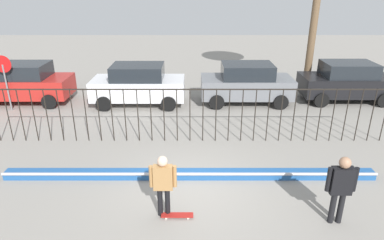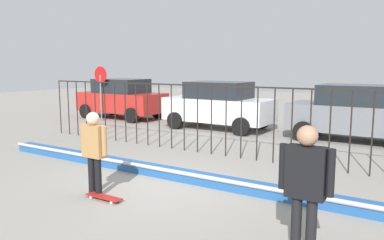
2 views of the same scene
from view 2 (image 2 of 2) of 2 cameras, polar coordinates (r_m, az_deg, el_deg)
The scene contains 10 objects.
ground_plane at distance 8.34m, azimuth -5.28°, elevation -9.64°, with size 60.00×60.00×0.00m, color gray.
bowl_coping_ledge at distance 8.76m, azimuth -2.87°, elevation -7.91°, with size 11.00×0.40×0.27m.
perimeter_fence at distance 10.71m, azimuth 5.08°, elevation 0.94°, with size 14.04×0.04×1.99m.
skateboarder at distance 7.67m, azimuth -14.37°, elevation -3.75°, with size 0.67×0.25×1.65m.
skateboard at distance 7.62m, azimuth -12.94°, elevation -11.06°, with size 0.80×0.20×0.07m.
camera_operator at distance 5.23m, azimuth 16.50°, elevation -8.50°, with size 0.72×0.27×1.78m.
parked_car_red at distance 18.90m, azimuth -10.42°, elevation 3.20°, with size 4.30×2.12×1.90m.
parked_car_white at distance 15.45m, azimuth 3.97°, elevation 2.26°, with size 4.30×2.12×1.90m.
parked_car_gray at distance 13.99m, azimuth 23.16°, elevation 1.02°, with size 4.30×2.12×1.90m.
stop_sign at distance 18.24m, azimuth -13.39°, elevation 4.97°, with size 0.76×0.07×2.50m.
Camera 2 is at (4.88, -6.26, 2.53)m, focal length 35.94 mm.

